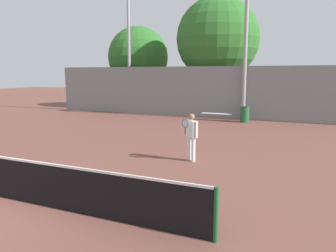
{
  "coord_description": "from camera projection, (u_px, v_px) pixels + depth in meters",
  "views": [
    {
      "loc": [
        6.55,
        -5.39,
        3.02
      ],
      "look_at": [
        1.41,
        6.27,
        0.96
      ],
      "focal_mm": 35.0,
      "sensor_mm": 36.0,
      "label": 1
    }
  ],
  "objects": [
    {
      "name": "back_fence",
      "position": [
        208.0,
        92.0,
        22.29
      ],
      "size": [
        24.47,
        0.06,
        3.48
      ],
      "color": "gray",
      "rests_on": "ground_plane"
    },
    {
      "name": "trash_bin",
      "position": [
        245.0,
        114.0,
        20.33
      ],
      "size": [
        0.58,
        0.58,
        0.99
      ],
      "color": "#235B33",
      "rests_on": "ground_plane"
    },
    {
      "name": "light_pole_far_right",
      "position": [
        246.0,
        28.0,
        20.34
      ],
      "size": [
        0.9,
        0.6,
        9.87
      ],
      "color": "#939399",
      "rests_on": "ground_plane"
    },
    {
      "name": "tennis_net",
      "position": [
        10.0,
        178.0,
        7.88
      ],
      "size": [
        10.31,
        0.09,
        1.04
      ],
      "color": "#195128",
      "rests_on": "ground_plane"
    },
    {
      "name": "tree_green_tall",
      "position": [
        138.0,
        57.0,
        28.41
      ],
      "size": [
        5.2,
        5.2,
        7.02
      ],
      "color": "brown",
      "rests_on": "ground_plane"
    },
    {
      "name": "tree_green_broad",
      "position": [
        218.0,
        39.0,
        24.31
      ],
      "size": [
        6.15,
        6.15,
        8.62
      ],
      "color": "brown",
      "rests_on": "ground_plane"
    },
    {
      "name": "bench_courtside_near",
      "position": [
        216.0,
        114.0,
        21.07
      ],
      "size": [
        1.95,
        0.4,
        0.46
      ],
      "color": "white",
      "rests_on": "ground_plane"
    },
    {
      "name": "ground_plane",
      "position": [
        11.0,
        199.0,
        7.96
      ],
      "size": [
        100.0,
        100.0,
        0.0
      ],
      "primitive_type": "plane",
      "color": "brown"
    },
    {
      "name": "light_pole_near_left",
      "position": [
        128.0,
        19.0,
        24.23
      ],
      "size": [
        0.9,
        0.6,
        11.87
      ],
      "color": "#939399",
      "rests_on": "ground_plane"
    },
    {
      "name": "tennis_player",
      "position": [
        191.0,
        134.0,
        11.26
      ],
      "size": [
        0.54,
        0.51,
        1.66
      ],
      "rotation": [
        0.0,
        0.0,
        -0.51
      ],
      "color": "silver",
      "rests_on": "ground_plane"
    }
  ]
}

